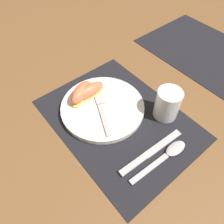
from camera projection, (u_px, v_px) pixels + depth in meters
name	position (u px, v px, depth m)	size (l,w,h in m)	color
ground_plane	(119.00, 119.00, 0.66)	(3.00, 3.00, 0.00)	brown
placemat	(119.00, 119.00, 0.66)	(0.46, 0.34, 0.00)	black
placemat_far	(204.00, 51.00, 0.87)	(0.46, 0.34, 0.00)	black
plate	(103.00, 107.00, 0.67)	(0.26, 0.26, 0.02)	white
juice_glass	(167.00, 105.00, 0.63)	(0.07, 0.07, 0.09)	silver
knife	(150.00, 153.00, 0.58)	(0.03, 0.21, 0.01)	#BCBCC1
spoon	(169.00, 154.00, 0.58)	(0.04, 0.19, 0.01)	#BCBCC1
fork	(100.00, 107.00, 0.66)	(0.18, 0.10, 0.00)	#BCBCC1
citrus_wedge_0	(89.00, 92.00, 0.68)	(0.04, 0.11, 0.04)	#F7C656
citrus_wedge_1	(81.00, 93.00, 0.67)	(0.08, 0.11, 0.05)	#F7C656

